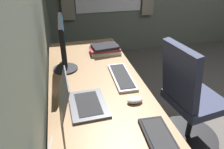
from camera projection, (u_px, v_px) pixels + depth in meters
The scene contains 9 objects.
wall_back at pixel (18, 15), 1.11m from camera, with size 5.31×0.10×2.60m, color slate.
desk at pixel (104, 113), 1.41m from camera, with size 2.37×0.69×0.73m.
monitor_primary at pixel (63, 42), 1.69m from camera, with size 0.48×0.20×0.41m.
laptop_left at pixel (79, 100), 1.34m from camera, with size 0.32×0.30×0.22m.
keyboard_main at pixel (122, 77), 1.68m from camera, with size 0.42×0.15×0.02m.
keyboard_spare at pixel (164, 146), 1.08m from camera, with size 0.43×0.16×0.02m.
mouse_main at pixel (135, 100), 1.40m from camera, with size 0.06×0.10×0.03m, color silver.
book_stack_near at pixel (105, 49), 2.10m from camera, with size 0.25×0.30×0.08m.
office_chair at pixel (188, 102), 1.86m from camera, with size 0.56×0.58×0.97m.
Camera 1 is at (-1.20, 2.06, 1.58)m, focal length 35.02 mm.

